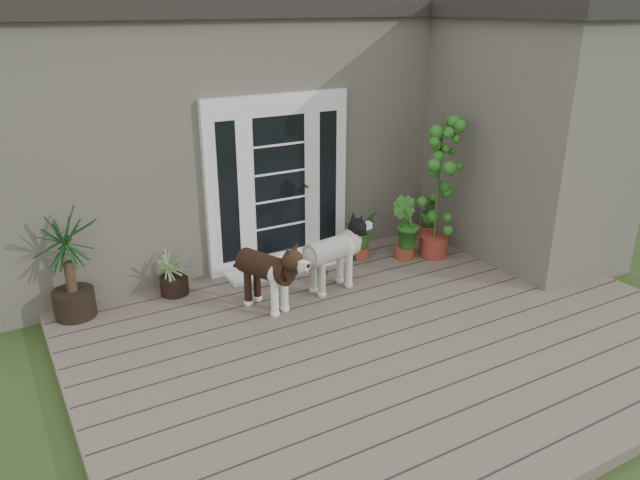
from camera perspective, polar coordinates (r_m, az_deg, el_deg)
deck at (r=6.38m, az=6.94°, el=-9.05°), size 6.20×4.60×0.12m
house_main at (r=9.40m, az=-8.47°, el=10.55°), size 7.40×4.00×3.10m
roof_main at (r=9.24m, az=-9.06°, el=20.64°), size 7.60×4.20×0.20m
house_wing at (r=8.50m, az=18.92°, el=8.51°), size 1.60×2.40×3.10m
roof_wing at (r=8.32m, az=20.33°, el=19.62°), size 1.80×2.60×0.20m
door_unit at (r=7.57m, az=-3.89°, el=5.38°), size 1.90×0.14×2.15m
door_step at (r=7.76m, az=-3.04°, el=-2.45°), size 1.60×0.40×0.05m
brindle_dog at (r=6.63m, az=-5.08°, el=-3.56°), size 0.68×0.95×0.73m
white_dog at (r=7.04m, az=1.11°, el=-1.92°), size 0.94×0.52×0.74m
spider_plant at (r=7.17m, az=-13.56°, el=-2.81°), size 0.57×0.57×0.57m
yucca at (r=6.87m, az=-22.43°, el=-2.20°), size 0.98×0.98×1.19m
herb_a at (r=7.98m, az=3.79°, el=0.16°), size 0.58×0.58×0.55m
herb_b at (r=8.03m, az=7.94°, el=0.36°), size 0.54×0.54×0.60m
herb_c at (r=8.84m, az=10.18°, el=1.90°), size 0.46×0.46×0.52m
sapling at (r=7.95m, az=10.95°, el=5.07°), size 0.67×0.67×1.95m
clog_left at (r=7.59m, az=-0.13°, el=-2.86°), size 0.20×0.29×0.08m
clog_right at (r=8.06m, az=2.80°, el=-1.37°), size 0.19×0.31×0.09m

